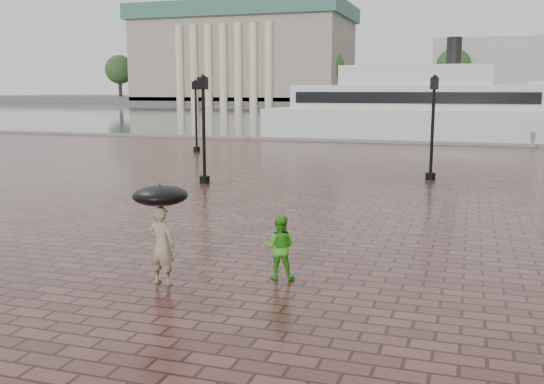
% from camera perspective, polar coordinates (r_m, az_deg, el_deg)
% --- Properties ---
extents(ground, '(300.00, 300.00, 0.00)m').
position_cam_1_polar(ground, '(14.44, -1.03, -6.01)').
color(ground, '#3C201B').
rests_on(ground, ground).
extents(harbour_water, '(240.00, 240.00, 0.00)m').
position_cam_1_polar(harbour_water, '(105.31, 15.76, 7.13)').
color(harbour_water, '#464F55').
rests_on(harbour_water, ground).
extents(quay_edge, '(80.00, 0.60, 0.30)m').
position_cam_1_polar(quay_edge, '(45.53, 12.35, 4.49)').
color(quay_edge, slate).
rests_on(quay_edge, ground).
extents(far_shore, '(300.00, 60.00, 2.00)m').
position_cam_1_polar(far_shore, '(173.22, 16.80, 8.24)').
color(far_shore, '#4C4C47').
rests_on(far_shore, ground).
extents(museum, '(57.00, 32.50, 26.00)m').
position_cam_1_polar(museum, '(168.92, -2.61, 12.99)').
color(museum, gray).
rests_on(museum, ground).
extents(far_trees, '(188.00, 8.00, 13.50)m').
position_cam_1_polar(far_trees, '(151.31, 16.73, 11.30)').
color(far_trees, '#2D2119').
rests_on(far_trees, ground).
extents(street_lamps, '(21.44, 14.44, 4.40)m').
position_cam_1_polar(street_lamps, '(31.27, 6.96, 6.67)').
color(street_lamps, black).
rests_on(street_lamps, ground).
extents(adult_pedestrian, '(0.63, 0.45, 1.61)m').
position_cam_1_polar(adult_pedestrian, '(12.39, -10.33, -4.95)').
color(adult_pedestrian, gray).
rests_on(adult_pedestrian, ground).
extents(child_pedestrian, '(0.72, 0.60, 1.34)m').
position_cam_1_polar(child_pedestrian, '(12.55, 0.73, -5.24)').
color(child_pedestrian, green).
rests_on(child_pedestrian, ground).
extents(ferry_near, '(24.23, 6.07, 7.92)m').
position_cam_1_polar(ferry_near, '(50.59, 13.22, 7.65)').
color(ferry_near, silver).
rests_on(ferry_near, ground).
extents(umbrella, '(1.10, 1.10, 1.12)m').
position_cam_1_polar(umbrella, '(12.18, -10.48, -0.34)').
color(umbrella, black).
rests_on(umbrella, ground).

